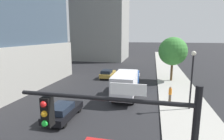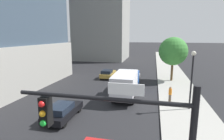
{
  "view_description": "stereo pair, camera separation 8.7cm",
  "coord_description": "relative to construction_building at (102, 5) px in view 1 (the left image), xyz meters",
  "views": [
    {
      "loc": [
        5.47,
        -2.4,
        7.24
      ],
      "look_at": [
        0.93,
        17.62,
        3.33
      ],
      "focal_mm": 28.98,
      "sensor_mm": 36.0,
      "label": 1
    },
    {
      "loc": [
        5.56,
        -2.38,
        7.24
      ],
      "look_at": [
        0.93,
        17.62,
        3.33
      ],
      "focal_mm": 28.98,
      "sensor_mm": 36.0,
      "label": 2
    }
  ],
  "objects": [
    {
      "name": "box_truck",
      "position": [
        12.59,
        -34.12,
        -14.59
      ],
      "size": [
        2.41,
        7.96,
        3.02
      ],
      "color": "#1E4799",
      "rests_on": "ground"
    },
    {
      "name": "car_gold",
      "position": [
        8.03,
        -25.11,
        -15.57
      ],
      "size": [
        1.93,
        4.53,
        1.48
      ],
      "color": "#AD8938",
      "rests_on": "ground"
    },
    {
      "name": "sidewalk",
      "position": [
        18.97,
        -32.48,
        -16.23
      ],
      "size": [
        5.07,
        120.0,
        0.15
      ],
      "primitive_type": "cube",
      "color": "#9E9B93",
      "rests_on": "ground"
    },
    {
      "name": "construction_building",
      "position": [
        0.0,
        0.0,
        0.0
      ],
      "size": [
        19.06,
        15.57,
        36.56
      ],
      "color": "gray",
      "rests_on": "ground"
    },
    {
      "name": "traffic_light_pole",
      "position": [
        14.75,
        -49.72,
        -12.21
      ],
      "size": [
        5.7,
        0.48,
        5.75
      ],
      "color": "black",
      "rests_on": "sidewalk"
    },
    {
      "name": "street_tree",
      "position": [
        18.58,
        -25.17,
        -11.48
      ],
      "size": [
        4.41,
        4.41,
        6.9
      ],
      "color": "brown",
      "rests_on": "sidewalk"
    },
    {
      "name": "car_white",
      "position": [
        12.59,
        -26.55,
        -15.62
      ],
      "size": [
        1.8,
        4.64,
        1.39
      ],
      "color": "silver",
      "rests_on": "ground"
    },
    {
      "name": "car_black",
      "position": [
        8.03,
        -41.3,
        -15.6
      ],
      "size": [
        1.93,
        4.45,
        1.4
      ],
      "color": "black",
      "rests_on": "ground"
    },
    {
      "name": "street_lamp",
      "position": [
        19.27,
        -36.79,
        -12.42
      ],
      "size": [
        0.44,
        0.44,
        5.69
      ],
      "color": "black",
      "rests_on": "sidewalk"
    },
    {
      "name": "pedestrian_orange_shirt",
      "position": [
        17.55,
        -35.29,
        -15.28
      ],
      "size": [
        0.34,
        0.34,
        1.73
      ],
      "color": "brown",
      "rests_on": "sidewalk"
    }
  ]
}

